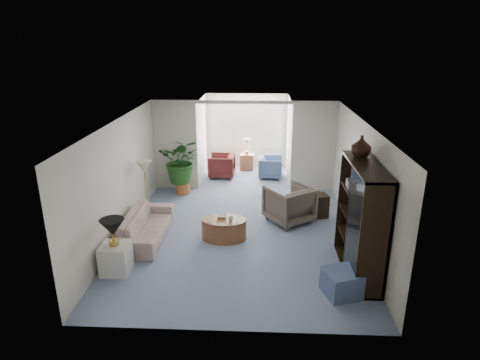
{
  "coord_description": "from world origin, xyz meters",
  "views": [
    {
      "loc": [
        0.39,
        -7.97,
        4.08
      ],
      "look_at": [
        0.0,
        0.6,
        1.1
      ],
      "focal_mm": 30.84,
      "sensor_mm": 36.0,
      "label": 1
    }
  ],
  "objects_px": {
    "entertainment_cabinet": "(361,220)",
    "ottoman": "(342,283)",
    "coffee_bowl": "(222,216)",
    "wingback_chair": "(289,204)",
    "coffee_table": "(224,229)",
    "plant_pot": "(183,188)",
    "coffee_cup": "(231,219)",
    "sofa": "(146,226)",
    "sunroom_table": "(247,162)",
    "cabinet_urn": "(361,146)",
    "sunroom_chair_blue": "(271,167)",
    "framed_picture": "(363,165)",
    "end_table": "(116,258)",
    "side_table_dark": "(317,206)",
    "table_lamp": "(112,227)",
    "sunroom_chair_maroon": "(222,166)",
    "floor_lamp": "(144,167)"
  },
  "relations": [
    {
      "from": "sunroom_chair_blue",
      "to": "entertainment_cabinet",
      "type": "bearing_deg",
      "value": -161.78
    },
    {
      "from": "coffee_table",
      "to": "plant_pot",
      "type": "bearing_deg",
      "value": 117.07
    },
    {
      "from": "coffee_cup",
      "to": "plant_pot",
      "type": "bearing_deg",
      "value": 118.68
    },
    {
      "from": "cabinet_urn",
      "to": "coffee_bowl",
      "type": "bearing_deg",
      "value": 163.52
    },
    {
      "from": "coffee_bowl",
      "to": "ottoman",
      "type": "distance_m",
      "value": 2.98
    },
    {
      "from": "side_table_dark",
      "to": "floor_lamp",
      "type": "bearing_deg",
      "value": -177.01
    },
    {
      "from": "coffee_cup",
      "to": "cabinet_urn",
      "type": "distance_m",
      "value": 3.01
    },
    {
      "from": "table_lamp",
      "to": "sunroom_chair_maroon",
      "type": "relative_size",
      "value": 0.57
    },
    {
      "from": "sofa",
      "to": "coffee_cup",
      "type": "height_order",
      "value": "sofa"
    },
    {
      "from": "coffee_bowl",
      "to": "table_lamp",
      "type": "bearing_deg",
      "value": -140.17
    },
    {
      "from": "coffee_bowl",
      "to": "wingback_chair",
      "type": "relative_size",
      "value": 0.23
    },
    {
      "from": "end_table",
      "to": "floor_lamp",
      "type": "distance_m",
      "value": 2.64
    },
    {
      "from": "framed_picture",
      "to": "side_table_dark",
      "type": "distance_m",
      "value": 2.02
    },
    {
      "from": "entertainment_cabinet",
      "to": "plant_pot",
      "type": "height_order",
      "value": "entertainment_cabinet"
    },
    {
      "from": "sofa",
      "to": "plant_pot",
      "type": "bearing_deg",
      "value": -6.11
    },
    {
      "from": "sunroom_chair_blue",
      "to": "side_table_dark",
      "type": "bearing_deg",
      "value": -157.07
    },
    {
      "from": "floor_lamp",
      "to": "side_table_dark",
      "type": "height_order",
      "value": "floor_lamp"
    },
    {
      "from": "end_table",
      "to": "sunroom_table",
      "type": "relative_size",
      "value": 1.06
    },
    {
      "from": "framed_picture",
      "to": "floor_lamp",
      "type": "relative_size",
      "value": 1.39
    },
    {
      "from": "coffee_bowl",
      "to": "entertainment_cabinet",
      "type": "distance_m",
      "value": 2.93
    },
    {
      "from": "coffee_table",
      "to": "coffee_bowl",
      "type": "relative_size",
      "value": 4.34
    },
    {
      "from": "side_table_dark",
      "to": "coffee_bowl",
      "type": "bearing_deg",
      "value": -152.11
    },
    {
      "from": "side_table_dark",
      "to": "end_table",
      "type": "bearing_deg",
      "value": -146.29
    },
    {
      "from": "coffee_cup",
      "to": "sunroom_chair_blue",
      "type": "distance_m",
      "value": 4.33
    },
    {
      "from": "side_table_dark",
      "to": "sunroom_chair_maroon",
      "type": "distance_m",
      "value": 3.84
    },
    {
      "from": "coffee_cup",
      "to": "sofa",
      "type": "bearing_deg",
      "value": 178.64
    },
    {
      "from": "cabinet_urn",
      "to": "sunroom_table",
      "type": "bearing_deg",
      "value": 111.66
    },
    {
      "from": "plant_pot",
      "to": "end_table",
      "type": "bearing_deg",
      "value": -97.07
    },
    {
      "from": "entertainment_cabinet",
      "to": "cabinet_urn",
      "type": "xyz_separation_m",
      "value": [
        0.0,
        0.5,
        1.22
      ]
    },
    {
      "from": "cabinet_urn",
      "to": "end_table",
      "type": "bearing_deg",
      "value": -170.43
    },
    {
      "from": "table_lamp",
      "to": "plant_pot",
      "type": "height_order",
      "value": "table_lamp"
    },
    {
      "from": "cabinet_urn",
      "to": "entertainment_cabinet",
      "type": "bearing_deg",
      "value": -90.0
    },
    {
      "from": "framed_picture",
      "to": "end_table",
      "type": "bearing_deg",
      "value": -163.4
    },
    {
      "from": "cabinet_urn",
      "to": "sunroom_chair_blue",
      "type": "relative_size",
      "value": 0.54
    },
    {
      "from": "side_table_dark",
      "to": "coffee_table",
      "type": "bearing_deg",
      "value": -149.52
    },
    {
      "from": "cabinet_urn",
      "to": "table_lamp",
      "type": "bearing_deg",
      "value": -170.43
    },
    {
      "from": "table_lamp",
      "to": "coffee_bowl",
      "type": "relative_size",
      "value": 2.01
    },
    {
      "from": "plant_pot",
      "to": "sunroom_table",
      "type": "relative_size",
      "value": 0.77
    },
    {
      "from": "plant_pot",
      "to": "sunroom_chair_blue",
      "type": "relative_size",
      "value": 0.56
    },
    {
      "from": "cabinet_urn",
      "to": "sunroom_chair_blue",
      "type": "distance_m",
      "value": 5.36
    },
    {
      "from": "entertainment_cabinet",
      "to": "sunroom_table",
      "type": "xyz_separation_m",
      "value": [
        -2.2,
        6.04,
        -0.76
      ]
    },
    {
      "from": "sofa",
      "to": "sunroom_table",
      "type": "relative_size",
      "value": 3.86
    },
    {
      "from": "coffee_cup",
      "to": "table_lamp",
      "type": "bearing_deg",
      "value": -146.92
    },
    {
      "from": "entertainment_cabinet",
      "to": "sunroom_chair_maroon",
      "type": "height_order",
      "value": "entertainment_cabinet"
    },
    {
      "from": "sunroom_chair_maroon",
      "to": "plant_pot",
      "type": "bearing_deg",
      "value": -29.58
    },
    {
      "from": "side_table_dark",
      "to": "coffee_cup",
      "type": "bearing_deg",
      "value": -145.65
    },
    {
      "from": "framed_picture",
      "to": "coffee_cup",
      "type": "height_order",
      "value": "framed_picture"
    },
    {
      "from": "wingback_chair",
      "to": "sunroom_chair_blue",
      "type": "xyz_separation_m",
      "value": [
        -0.35,
        3.17,
        -0.11
      ]
    },
    {
      "from": "coffee_bowl",
      "to": "entertainment_cabinet",
      "type": "xyz_separation_m",
      "value": [
        2.59,
        -1.27,
        0.55
      ]
    },
    {
      "from": "entertainment_cabinet",
      "to": "ottoman",
      "type": "xyz_separation_m",
      "value": [
        -0.42,
        -0.76,
        -0.81
      ]
    }
  ]
}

